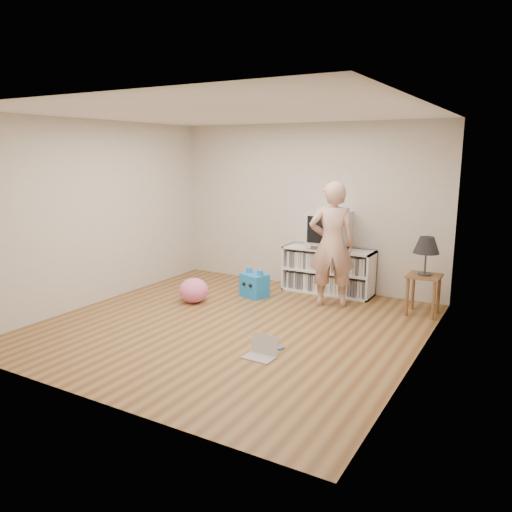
{
  "coord_description": "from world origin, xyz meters",
  "views": [
    {
      "loc": [
        3.24,
        -5.05,
        2.16
      ],
      "look_at": [
        0.12,
        0.4,
        0.84
      ],
      "focal_mm": 35.0,
      "sensor_mm": 36.0,
      "label": 1
    }
  ],
  "objects_px": {
    "dvd_deck": "(329,246)",
    "table_lamp": "(427,246)",
    "crt_tv": "(329,228)",
    "side_table": "(424,285)",
    "plush_blue": "(254,285)",
    "laptop": "(262,351)",
    "plush_pink": "(194,290)",
    "media_unit": "(328,270)",
    "person": "(332,245)"
  },
  "relations": [
    {
      "from": "dvd_deck",
      "to": "table_lamp",
      "type": "height_order",
      "value": "table_lamp"
    },
    {
      "from": "crt_tv",
      "to": "side_table",
      "type": "distance_m",
      "value": 1.67
    },
    {
      "from": "side_table",
      "to": "plush_blue",
      "type": "relative_size",
      "value": 1.26
    },
    {
      "from": "laptop",
      "to": "table_lamp",
      "type": "bearing_deg",
      "value": 64.66
    },
    {
      "from": "crt_tv",
      "to": "plush_pink",
      "type": "height_order",
      "value": "crt_tv"
    },
    {
      "from": "media_unit",
      "to": "person",
      "type": "xyz_separation_m",
      "value": [
        0.28,
        -0.62,
        0.53
      ]
    },
    {
      "from": "crt_tv",
      "to": "laptop",
      "type": "height_order",
      "value": "crt_tv"
    },
    {
      "from": "side_table",
      "to": "laptop",
      "type": "bearing_deg",
      "value": -117.25
    },
    {
      "from": "table_lamp",
      "to": "crt_tv",
      "type": "bearing_deg",
      "value": 166.35
    },
    {
      "from": "dvd_deck",
      "to": "table_lamp",
      "type": "distance_m",
      "value": 1.57
    },
    {
      "from": "side_table",
      "to": "person",
      "type": "xyz_separation_m",
      "value": [
        -1.23,
        -0.24,
        0.47
      ]
    },
    {
      "from": "crt_tv",
      "to": "side_table",
      "type": "relative_size",
      "value": 1.09
    },
    {
      "from": "media_unit",
      "to": "plush_pink",
      "type": "bearing_deg",
      "value": -135.52
    },
    {
      "from": "table_lamp",
      "to": "plush_pink",
      "type": "relative_size",
      "value": 1.22
    },
    {
      "from": "media_unit",
      "to": "table_lamp",
      "type": "distance_m",
      "value": 1.67
    },
    {
      "from": "media_unit",
      "to": "crt_tv",
      "type": "xyz_separation_m",
      "value": [
        -0.0,
        -0.02,
        0.67
      ]
    },
    {
      "from": "dvd_deck",
      "to": "plush_blue",
      "type": "xyz_separation_m",
      "value": [
        -0.88,
        -0.77,
        -0.55
      ]
    },
    {
      "from": "dvd_deck",
      "to": "plush_blue",
      "type": "height_order",
      "value": "dvd_deck"
    },
    {
      "from": "laptop",
      "to": "plush_pink",
      "type": "bearing_deg",
      "value": 147.99
    },
    {
      "from": "side_table",
      "to": "person",
      "type": "height_order",
      "value": "person"
    },
    {
      "from": "dvd_deck",
      "to": "plush_blue",
      "type": "bearing_deg",
      "value": -138.87
    },
    {
      "from": "dvd_deck",
      "to": "crt_tv",
      "type": "bearing_deg",
      "value": -90.0
    },
    {
      "from": "person",
      "to": "plush_blue",
      "type": "relative_size",
      "value": 4.04
    },
    {
      "from": "crt_tv",
      "to": "table_lamp",
      "type": "bearing_deg",
      "value": -13.65
    },
    {
      "from": "table_lamp",
      "to": "side_table",
      "type": "bearing_deg",
      "value": 0.0
    },
    {
      "from": "side_table",
      "to": "plush_pink",
      "type": "height_order",
      "value": "side_table"
    },
    {
      "from": "dvd_deck",
      "to": "laptop",
      "type": "relative_size",
      "value": 1.34
    },
    {
      "from": "side_table",
      "to": "plush_pink",
      "type": "distance_m",
      "value": 3.21
    },
    {
      "from": "crt_tv",
      "to": "person",
      "type": "relative_size",
      "value": 0.34
    },
    {
      "from": "person",
      "to": "plush_blue",
      "type": "bearing_deg",
      "value": -15.52
    },
    {
      "from": "media_unit",
      "to": "crt_tv",
      "type": "height_order",
      "value": "crt_tv"
    },
    {
      "from": "media_unit",
      "to": "plush_pink",
      "type": "height_order",
      "value": "media_unit"
    },
    {
      "from": "laptop",
      "to": "plush_blue",
      "type": "relative_size",
      "value": 0.77
    },
    {
      "from": "plush_blue",
      "to": "plush_pink",
      "type": "xyz_separation_m",
      "value": [
        -0.62,
        -0.69,
        -0.0
      ]
    },
    {
      "from": "dvd_deck",
      "to": "person",
      "type": "bearing_deg",
      "value": -65.06
    },
    {
      "from": "laptop",
      "to": "plush_blue",
      "type": "xyz_separation_m",
      "value": [
        -1.2,
        1.91,
        0.12
      ]
    },
    {
      "from": "dvd_deck",
      "to": "table_lamp",
      "type": "bearing_deg",
      "value": -13.77
    },
    {
      "from": "table_lamp",
      "to": "laptop",
      "type": "bearing_deg",
      "value": -117.25
    },
    {
      "from": "plush_blue",
      "to": "plush_pink",
      "type": "distance_m",
      "value": 0.93
    },
    {
      "from": "media_unit",
      "to": "table_lamp",
      "type": "bearing_deg",
      "value": -14.33
    },
    {
      "from": "crt_tv",
      "to": "plush_blue",
      "type": "bearing_deg",
      "value": -138.99
    },
    {
      "from": "crt_tv",
      "to": "laptop",
      "type": "bearing_deg",
      "value": -83.19
    },
    {
      "from": "person",
      "to": "crt_tv",
      "type": "bearing_deg",
      "value": -88.29
    },
    {
      "from": "dvd_deck",
      "to": "side_table",
      "type": "relative_size",
      "value": 0.82
    },
    {
      "from": "person",
      "to": "table_lamp",
      "type": "bearing_deg",
      "value": 167.58
    },
    {
      "from": "plush_blue",
      "to": "dvd_deck",
      "type": "bearing_deg",
      "value": 56.81
    },
    {
      "from": "table_lamp",
      "to": "plush_pink",
      "type": "distance_m",
      "value": 3.29
    },
    {
      "from": "dvd_deck",
      "to": "laptop",
      "type": "height_order",
      "value": "dvd_deck"
    },
    {
      "from": "dvd_deck",
      "to": "side_table",
      "type": "height_order",
      "value": "dvd_deck"
    },
    {
      "from": "dvd_deck",
      "to": "plush_pink",
      "type": "bearing_deg",
      "value": -135.83
    }
  ]
}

